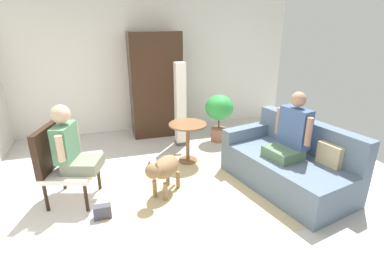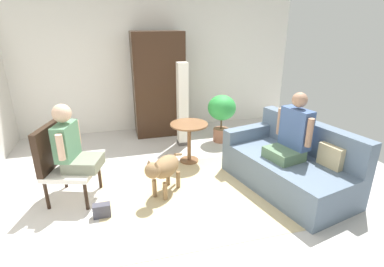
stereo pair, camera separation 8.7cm
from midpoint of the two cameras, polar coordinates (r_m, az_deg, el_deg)
name	(u,v)px [view 1 (the left image)]	position (r m, az deg, el deg)	size (l,w,h in m)	color
ground_plane	(187,193)	(4.09, -1.58, -11.19)	(6.55, 6.55, 0.00)	beige
back_wall	(149,67)	(6.28, -8.52, 12.41)	(5.92, 0.12, 2.56)	silver
area_rug	(199,194)	(4.07, 0.63, -11.36)	(2.53, 2.04, 0.01)	#C6B284
couch	(288,164)	(4.34, 17.29, -5.61)	(1.30, 1.92, 0.89)	slate
armchair	(59,161)	(4.06, -24.49, -4.73)	(0.73, 0.75, 0.98)	black
person_on_couch	(291,133)	(4.11, 17.80, 0.14)	(0.54, 0.57, 0.87)	#547253
person_on_armchair	(71,145)	(3.91, -22.63, -2.10)	(0.57, 0.56, 0.82)	gray
round_end_table	(188,135)	(4.75, -1.34, -0.26)	(0.59, 0.59, 0.65)	brown
dog	(164,168)	(3.89, -5.99, -6.62)	(0.59, 0.64, 0.60)	olive
potted_plant	(219,112)	(5.58, 4.75, 4.19)	(0.52, 0.52, 0.89)	#996047
column_lamp	(180,105)	(5.36, -2.70, 5.34)	(0.20, 0.20, 1.50)	#4C4742
armoire_cabinet	(156,85)	(5.93, -7.37, 9.17)	(0.96, 0.56, 1.98)	#382316
handbag	(103,212)	(3.75, -17.31, -14.02)	(0.20, 0.10, 0.17)	#3F3F4C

